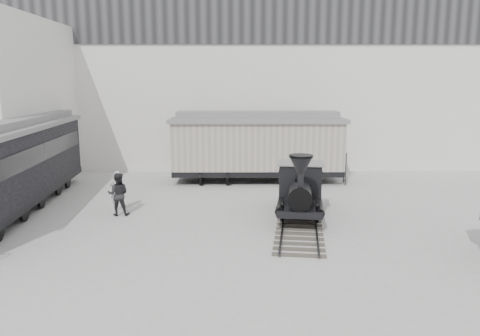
{
  "coord_description": "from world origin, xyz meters",
  "views": [
    {
      "loc": [
        -1.12,
        -16.03,
        5.79
      ],
      "look_at": [
        -0.87,
        4.21,
        2.0
      ],
      "focal_mm": 35.0,
      "sensor_mm": 36.0,
      "label": 1
    }
  ],
  "objects_px": {
    "locomotive": "(300,193)",
    "passenger_coach": "(8,165)",
    "visitor_a": "(118,191)",
    "visitor_b": "(118,194)",
    "boxcar": "(257,145)"
  },
  "relations": [
    {
      "from": "locomotive",
      "to": "boxcar",
      "type": "bearing_deg",
      "value": 109.34
    },
    {
      "from": "boxcar",
      "to": "visitor_b",
      "type": "height_order",
      "value": "boxcar"
    },
    {
      "from": "boxcar",
      "to": "passenger_coach",
      "type": "height_order",
      "value": "boxcar"
    },
    {
      "from": "locomotive",
      "to": "passenger_coach",
      "type": "height_order",
      "value": "passenger_coach"
    },
    {
      "from": "locomotive",
      "to": "visitor_a",
      "type": "xyz_separation_m",
      "value": [
        -8.04,
        1.17,
        -0.17
      ]
    },
    {
      "from": "passenger_coach",
      "to": "visitor_a",
      "type": "relative_size",
      "value": 7.95
    },
    {
      "from": "boxcar",
      "to": "visitor_a",
      "type": "relative_size",
      "value": 5.44
    },
    {
      "from": "visitor_a",
      "to": "locomotive",
      "type": "bearing_deg",
      "value": 170.32
    },
    {
      "from": "locomotive",
      "to": "boxcar",
      "type": "distance_m",
      "value": 7.6
    },
    {
      "from": "visitor_a",
      "to": "visitor_b",
      "type": "relative_size",
      "value": 0.97
    },
    {
      "from": "locomotive",
      "to": "boxcar",
      "type": "xyz_separation_m",
      "value": [
        -1.47,
        7.38,
        1.05
      ]
    },
    {
      "from": "visitor_a",
      "to": "visitor_b",
      "type": "distance_m",
      "value": 0.74
    },
    {
      "from": "locomotive",
      "to": "visitor_b",
      "type": "relative_size",
      "value": 4.54
    },
    {
      "from": "locomotive",
      "to": "passenger_coach",
      "type": "distance_m",
      "value": 12.89
    },
    {
      "from": "visitor_b",
      "to": "locomotive",
      "type": "bearing_deg",
      "value": 173.82
    }
  ]
}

